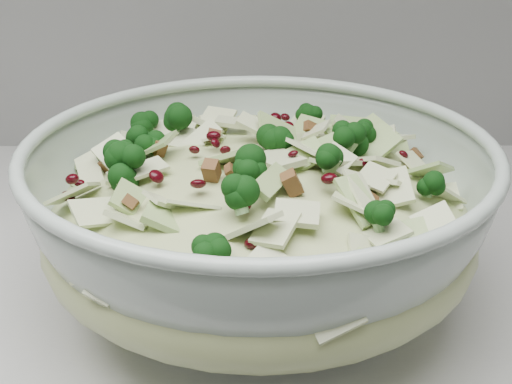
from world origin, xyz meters
TOP-DOWN VIEW (x-y plane):
  - mixing_bowl at (-0.66, 1.60)m, footprint 0.40×0.40m
  - salad at (-0.66, 1.60)m, footprint 0.41×0.41m

SIDE VIEW (x-z plane):
  - mixing_bowl at x=-0.66m, z-range 0.90..1.05m
  - salad at x=-0.66m, z-range 0.93..1.08m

